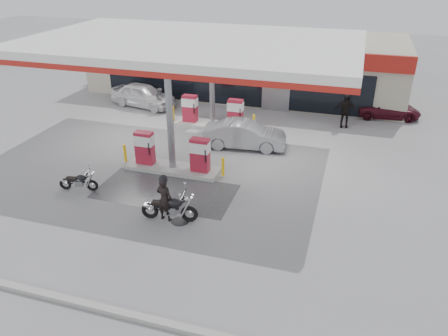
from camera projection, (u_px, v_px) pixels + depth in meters
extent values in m
plane|color=gray|center=(155.00, 190.00, 19.13)|extent=(90.00, 90.00, 0.00)
cube|color=#4C4C4F|center=(166.00, 191.00, 19.00)|extent=(6.00, 3.00, 0.00)
cylinder|color=#38383A|center=(180.00, 221.00, 16.90)|extent=(0.70, 0.70, 0.01)
cube|color=gray|center=(55.00, 297.00, 13.12)|extent=(28.00, 0.25, 0.15)
cube|color=#B2AA95|center=(247.00, 63.00, 31.90)|extent=(22.00, 8.00, 4.00)
cube|color=black|center=(231.00, 86.00, 28.73)|extent=(18.00, 0.10, 2.60)
cube|color=#A41B14|center=(231.00, 54.00, 27.73)|extent=(22.00, 0.25, 1.00)
cube|color=navy|center=(344.00, 61.00, 25.85)|extent=(3.50, 0.12, 0.80)
cube|color=gray|center=(276.00, 94.00, 28.05)|extent=(1.80, 0.14, 2.20)
cube|color=silver|center=(192.00, 45.00, 21.02)|extent=(16.00, 10.00, 0.60)
cube|color=#A41B14|center=(146.00, 74.00, 16.88)|extent=(16.00, 0.12, 0.24)
cube|color=#A41B14|center=(222.00, 32.00, 25.33)|extent=(16.00, 0.12, 0.24)
cylinder|color=gray|center=(170.00, 119.00, 19.68)|extent=(0.32, 0.32, 5.00)
cylinder|color=gray|center=(212.00, 84.00, 24.80)|extent=(0.32, 0.32, 5.00)
cube|color=#9E9E99|center=(173.00, 168.00, 20.80)|extent=(4.50, 1.30, 0.18)
cube|color=maroon|center=(145.00, 148.00, 20.77)|extent=(0.85, 0.48, 1.60)
cube|color=maroon|center=(200.00, 155.00, 20.04)|extent=(0.85, 0.48, 1.60)
cube|color=silver|center=(144.00, 140.00, 20.59)|extent=(0.88, 0.52, 0.50)
cube|color=silver|center=(200.00, 147.00, 19.86)|extent=(0.88, 0.52, 0.50)
cylinder|color=yellow|center=(125.00, 153.00, 21.25)|extent=(0.14, 0.14, 0.90)
cylinder|color=yellow|center=(223.00, 167.00, 19.94)|extent=(0.14, 0.14, 0.90)
cube|color=#9E9E99|center=(213.00, 125.00, 25.93)|extent=(4.50, 1.30, 0.18)
cube|color=maroon|center=(190.00, 108.00, 25.89)|extent=(0.85, 0.48, 1.60)
cube|color=maroon|center=(235.00, 113.00, 25.16)|extent=(0.85, 0.48, 1.60)
cube|color=silver|center=(190.00, 102.00, 25.71)|extent=(0.88, 0.52, 0.50)
cube|color=silver|center=(235.00, 106.00, 24.98)|extent=(0.88, 0.52, 0.50)
cylinder|color=yellow|center=(173.00, 114.00, 26.38)|extent=(0.14, 0.14, 0.90)
cylinder|color=yellow|center=(254.00, 122.00, 25.07)|extent=(0.14, 0.14, 0.90)
torus|color=black|center=(189.00, 214.00, 16.75)|extent=(0.70, 0.26, 0.68)
torus|color=black|center=(150.00, 211.00, 16.97)|extent=(0.70, 0.26, 0.68)
cube|color=gray|center=(171.00, 210.00, 16.81)|extent=(0.49, 0.34, 0.34)
cube|color=black|center=(166.00, 207.00, 16.79)|extent=(1.03, 0.26, 0.09)
ellipsoid|color=black|center=(174.00, 203.00, 16.63)|extent=(0.68, 0.45, 0.32)
cube|color=black|center=(160.00, 203.00, 16.74)|extent=(0.66, 0.36, 0.11)
cylinder|color=silver|center=(183.00, 195.00, 16.43)|extent=(0.17, 0.86, 0.04)
sphere|color=silver|center=(186.00, 199.00, 16.47)|extent=(0.20, 0.20, 0.20)
cylinder|color=silver|center=(158.00, 209.00, 17.08)|extent=(1.03, 0.24, 0.09)
imported|color=black|center=(165.00, 199.00, 16.63)|extent=(0.72, 0.53, 1.83)
torus|color=black|center=(92.00, 185.00, 18.93)|extent=(0.55, 0.22, 0.53)
torus|color=black|center=(65.00, 184.00, 19.04)|extent=(0.55, 0.22, 0.53)
cube|color=gray|center=(79.00, 183.00, 18.95)|extent=(0.39, 0.28, 0.27)
cube|color=black|center=(76.00, 181.00, 18.92)|extent=(0.80, 0.24, 0.07)
ellipsoid|color=black|center=(81.00, 178.00, 18.81)|extent=(0.54, 0.37, 0.25)
cube|color=black|center=(72.00, 178.00, 18.88)|extent=(0.52, 0.30, 0.09)
cylinder|color=silver|center=(86.00, 173.00, 18.67)|extent=(0.16, 0.67, 0.03)
sphere|color=silver|center=(89.00, 175.00, 18.70)|extent=(0.16, 0.16, 0.16)
cylinder|color=silver|center=(71.00, 183.00, 19.14)|extent=(0.80, 0.22, 0.07)
imported|color=silver|center=(143.00, 95.00, 28.97)|extent=(4.76, 2.64, 1.53)
imported|color=slate|center=(161.00, 100.00, 27.96)|extent=(0.79, 0.90, 1.57)
imported|color=gray|center=(245.00, 135.00, 22.92)|extent=(4.47, 2.00, 1.42)
imported|color=#191953|center=(114.00, 78.00, 33.46)|extent=(4.13, 2.19, 1.14)
imported|color=#4A101D|center=(389.00, 109.00, 27.11)|extent=(3.99, 2.21, 1.06)
imported|color=black|center=(345.00, 111.00, 25.44)|extent=(1.23, 0.62, 2.02)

